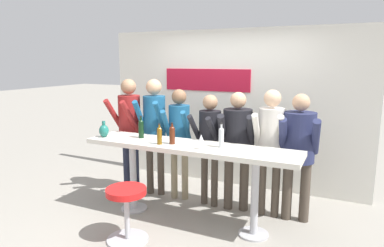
{
  "coord_description": "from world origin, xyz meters",
  "views": [
    {
      "loc": [
        1.79,
        -3.72,
        2.04
      ],
      "look_at": [
        0.0,
        0.09,
        1.27
      ],
      "focal_mm": 32.0,
      "sensor_mm": 36.0,
      "label": 1
    }
  ],
  "objects": [
    {
      "name": "ground_plane",
      "position": [
        0.0,
        0.0,
        0.0
      ],
      "size": [
        40.0,
        40.0,
        0.0
      ],
      "primitive_type": "plane",
      "color": "gray"
    },
    {
      "name": "back_wall",
      "position": [
        -0.0,
        1.59,
        1.28
      ],
      "size": [
        4.35,
        0.12,
        2.54
      ],
      "color": "silver",
      "rests_on": "ground_plane"
    },
    {
      "name": "tasting_table",
      "position": [
        0.0,
        0.0,
        0.87
      ],
      "size": [
        2.75,
        0.6,
        1.02
      ],
      "color": "silver",
      "rests_on": "ground_plane"
    },
    {
      "name": "bar_stool",
      "position": [
        -0.43,
        -0.74,
        0.42
      ],
      "size": [
        0.48,
        0.48,
        0.63
      ],
      "color": "#B2B2B7",
      "rests_on": "ground_plane"
    },
    {
      "name": "person_far_left",
      "position": [
        -1.27,
        0.54,
        1.11
      ],
      "size": [
        0.43,
        0.56,
        1.77
      ],
      "rotation": [
        0.0,
        0.0,
        -0.1
      ],
      "color": "#23283D",
      "rests_on": "ground_plane"
    },
    {
      "name": "person_left",
      "position": [
        -0.87,
        0.6,
        1.12
      ],
      "size": [
        0.45,
        0.57,
        1.78
      ],
      "rotation": [
        0.0,
        0.0,
        0.15
      ],
      "color": "#473D33",
      "rests_on": "ground_plane"
    },
    {
      "name": "person_center_left",
      "position": [
        -0.45,
        0.6,
        1.03
      ],
      "size": [
        0.42,
        0.54,
        1.64
      ],
      "rotation": [
        0.0,
        0.0,
        0.18
      ],
      "color": "gray",
      "rests_on": "ground_plane"
    },
    {
      "name": "person_center",
      "position": [
        0.04,
        0.57,
        1.0
      ],
      "size": [
        0.41,
        0.52,
        1.59
      ],
      "rotation": [
        0.0,
        0.0,
        -0.15
      ],
      "color": "#473D33",
      "rests_on": "ground_plane"
    },
    {
      "name": "person_center_right",
      "position": [
        0.43,
        0.6,
        1.01
      ],
      "size": [
        0.53,
        0.61,
        1.64
      ],
      "rotation": [
        0.0,
        0.0,
        0.2
      ],
      "color": "#473D33",
      "rests_on": "ground_plane"
    },
    {
      "name": "person_right",
      "position": [
        0.88,
        0.59,
        1.05
      ],
      "size": [
        0.41,
        0.53,
        1.69
      ],
      "rotation": [
        0.0,
        0.0,
        0.05
      ],
      "color": "#473D33",
      "rests_on": "ground_plane"
    },
    {
      "name": "person_far_right",
      "position": [
        1.23,
        0.61,
        1.01
      ],
      "size": [
        0.51,
        0.59,
        1.65
      ],
      "rotation": [
        0.0,
        0.0,
        0.12
      ],
      "color": "#473D33",
      "rests_on": "ground_plane"
    },
    {
      "name": "wine_bottle_0",
      "position": [
        -0.34,
        -0.14,
        1.14
      ],
      "size": [
        0.06,
        0.06,
        0.26
      ],
      "color": "brown",
      "rests_on": "tasting_table"
    },
    {
      "name": "wine_bottle_1",
      "position": [
        -0.74,
        0.06,
        1.16
      ],
      "size": [
        0.07,
        0.07,
        0.3
      ],
      "color": "black",
      "rests_on": "tasting_table"
    },
    {
      "name": "wine_bottle_2",
      "position": [
        -0.2,
        -0.06,
        1.14
      ],
      "size": [
        0.07,
        0.07,
        0.27
      ],
      "color": "#4C1E0F",
      "rests_on": "tasting_table"
    },
    {
      "name": "wine_bottle_3",
      "position": [
        0.41,
        0.04,
        1.15
      ],
      "size": [
        0.06,
        0.06,
        0.3
      ],
      "color": "#B7BCC1",
      "rests_on": "tasting_table"
    },
    {
      "name": "wine_glass_0",
      "position": [
        0.22,
        -0.13,
        1.14
      ],
      "size": [
        0.07,
        0.07,
        0.18
      ],
      "color": "silver",
      "rests_on": "tasting_table"
    },
    {
      "name": "decorative_vase",
      "position": [
        -1.23,
        -0.11,
        1.11
      ],
      "size": [
        0.13,
        0.13,
        0.22
      ],
      "color": "#1E665B",
      "rests_on": "tasting_table"
    }
  ]
}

